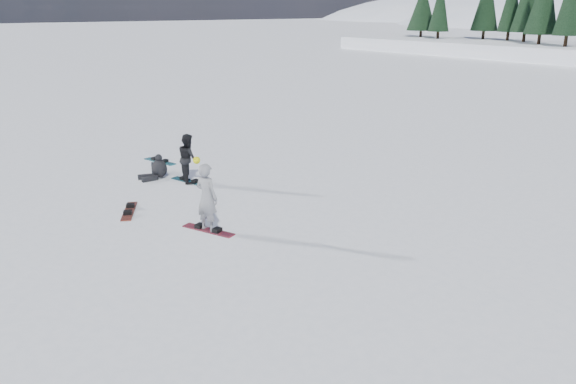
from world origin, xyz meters
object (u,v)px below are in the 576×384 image
object	(u,v)px
snowboarder_woman	(207,197)
snowboarder_man	(188,158)
snowboard_loose_b	(129,211)
seated_rider	(158,169)
gear_bag	(156,168)
snowboard_loose_c	(160,161)

from	to	relation	value
snowboarder_woman	snowboarder_man	world-z (taller)	snowboarder_woman
snowboarder_woman	snowboard_loose_b	bearing A→B (deg)	5.68
seated_rider	snowboard_loose_b	size ratio (longest dim) A/B	0.67
snowboarder_man	snowboard_loose_b	bearing A→B (deg)	134.93
seated_rider	gear_bag	distance (m)	0.76
snowboarder_woman	snowboarder_man	bearing A→B (deg)	-38.25
gear_bag	snowboard_loose_c	world-z (taller)	gear_bag
snowboard_loose_c	snowboarder_woman	bearing A→B (deg)	-30.04
gear_bag	snowboard_loose_c	xyz separation A→B (m)	(-1.16, 0.70, -0.14)
gear_bag	snowboard_loose_b	bearing A→B (deg)	-36.43
snowboarder_woman	gear_bag	size ratio (longest dim) A/B	4.28
snowboarder_man	gear_bag	size ratio (longest dim) A/B	3.54
snowboarder_man	snowboard_loose_b	distance (m)	3.15
seated_rider	gear_bag	bearing A→B (deg)	171.91
snowboarder_man	snowboard_loose_c	bearing A→B (deg)	9.79
seated_rider	snowboarder_man	bearing A→B (deg)	41.36
snowboarder_woman	snowboard_loose_c	world-z (taller)	snowboarder_woman
gear_bag	snowboard_loose_b	world-z (taller)	gear_bag
snowboarder_man	snowboard_loose_c	distance (m)	3.03
snowboarder_man	snowboard_loose_b	xyz separation A→B (m)	(1.44, -2.69, -0.78)
snowboarder_woman	gear_bag	distance (m)	5.97
snowboarder_woman	snowboard_loose_c	size ratio (longest dim) A/B	1.28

